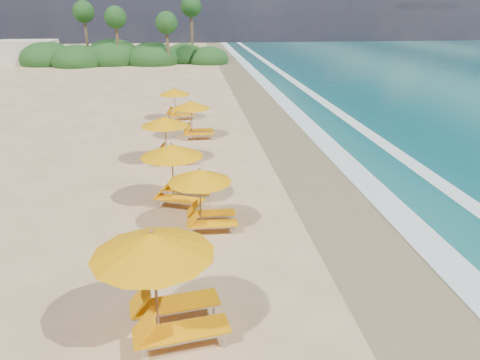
# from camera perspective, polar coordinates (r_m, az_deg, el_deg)

# --- Properties ---
(ground) EXTENTS (160.00, 160.00, 0.00)m
(ground) POSITION_cam_1_polar(r_m,az_deg,el_deg) (16.31, -0.00, -3.94)
(ground) COLOR #DCB781
(ground) RESTS_ON ground
(wet_sand) EXTENTS (4.00, 160.00, 0.01)m
(wet_sand) POSITION_cam_1_polar(r_m,az_deg,el_deg) (17.18, 13.40, -3.20)
(wet_sand) COLOR #8E7D55
(wet_sand) RESTS_ON ground
(surf_foam) EXTENTS (4.00, 160.00, 0.01)m
(surf_foam) POSITION_cam_1_polar(r_m,az_deg,el_deg) (18.23, 21.44, -2.62)
(surf_foam) COLOR white
(surf_foam) RESTS_ON ground
(station_2) EXTENTS (3.12, 2.97, 2.63)m
(station_2) POSITION_cam_1_polar(r_m,az_deg,el_deg) (10.03, -9.37, -11.85)
(station_2) COLOR olive
(station_2) RESTS_ON ground
(station_3) EXTENTS (2.24, 2.06, 2.09)m
(station_3) POSITION_cam_1_polar(r_m,az_deg,el_deg) (14.73, -4.36, -1.86)
(station_3) COLOR olive
(station_3) RESTS_ON ground
(station_4) EXTENTS (2.98, 2.94, 2.31)m
(station_4) POSITION_cam_1_polar(r_m,az_deg,el_deg) (16.69, -7.83, 1.24)
(station_4) COLOR olive
(station_4) RESTS_ON ground
(station_5) EXTENTS (2.42, 2.23, 2.24)m
(station_5) POSITION_cam_1_polar(r_m,az_deg,el_deg) (21.32, -8.77, 5.42)
(station_5) COLOR olive
(station_5) RESTS_ON ground
(station_6) EXTENTS (2.29, 2.12, 2.11)m
(station_6) POSITION_cam_1_polar(r_m,az_deg,el_deg) (25.31, -5.68, 7.84)
(station_6) COLOR olive
(station_6) RESTS_ON ground
(station_7) EXTENTS (2.59, 2.53, 2.04)m
(station_7) POSITION_cam_1_polar(r_m,az_deg,el_deg) (29.88, -7.82, 9.68)
(station_7) COLOR olive
(station_7) RESTS_ON ground
(treeline) EXTENTS (25.80, 8.80, 9.74)m
(treeline) POSITION_cam_1_polar(r_m,az_deg,el_deg) (61.08, -14.59, 14.73)
(treeline) COLOR #163D14
(treeline) RESTS_ON ground
(beach_building) EXTENTS (7.00, 5.00, 2.80)m
(beach_building) POSITION_cam_1_polar(r_m,az_deg,el_deg) (66.17, -25.04, 14.28)
(beach_building) COLOR beige
(beach_building) RESTS_ON ground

